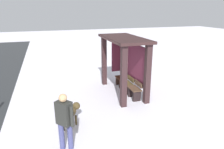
{
  "coord_description": "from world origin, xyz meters",
  "views": [
    {
      "loc": [
        8.15,
        -3.25,
        3.69
      ],
      "look_at": [
        0.12,
        -0.57,
        0.96
      ],
      "focal_mm": 32.74,
      "sensor_mm": 36.0,
      "label": 1
    }
  ],
  "objects_px": {
    "bench_center_inside": "(127,86)",
    "dog": "(70,113)",
    "bench_right_inside": "(135,92)",
    "person_walking": "(65,118)",
    "bus_shelter": "(126,55)",
    "bench_left_inside": "(121,80)"
  },
  "relations": [
    {
      "from": "bench_right_inside",
      "to": "dog",
      "type": "height_order",
      "value": "bench_right_inside"
    },
    {
      "from": "bench_center_inside",
      "to": "dog",
      "type": "distance_m",
      "value": 3.6
    },
    {
      "from": "bench_center_inside",
      "to": "dog",
      "type": "xyz_separation_m",
      "value": [
        2.15,
        -2.89,
        0.19
      ]
    },
    {
      "from": "bench_left_inside",
      "to": "person_walking",
      "type": "distance_m",
      "value": 5.19
    },
    {
      "from": "bench_left_inside",
      "to": "dog",
      "type": "relative_size",
      "value": 0.84
    },
    {
      "from": "bench_left_inside",
      "to": "dog",
      "type": "bearing_deg",
      "value": -44.43
    },
    {
      "from": "bus_shelter",
      "to": "bench_center_inside",
      "type": "xyz_separation_m",
      "value": [
        0.07,
        0.09,
        -1.43
      ]
    },
    {
      "from": "person_walking",
      "to": "bench_left_inside",
      "type": "bearing_deg",
      "value": 142.16
    },
    {
      "from": "bench_right_inside",
      "to": "bus_shelter",
      "type": "bearing_deg",
      "value": -173.89
    },
    {
      "from": "bench_left_inside",
      "to": "bench_right_inside",
      "type": "height_order",
      "value": "bench_right_inside"
    },
    {
      "from": "person_walking",
      "to": "dog",
      "type": "xyz_separation_m",
      "value": [
        -1.12,
        0.27,
        -0.47
      ]
    },
    {
      "from": "bench_right_inside",
      "to": "person_walking",
      "type": "height_order",
      "value": "person_walking"
    },
    {
      "from": "bus_shelter",
      "to": "bench_left_inside",
      "type": "distance_m",
      "value": 1.6
    },
    {
      "from": "bench_left_inside",
      "to": "bench_right_inside",
      "type": "relative_size",
      "value": 0.97
    },
    {
      "from": "person_walking",
      "to": "dog",
      "type": "distance_m",
      "value": 1.24
    },
    {
      "from": "bench_center_inside",
      "to": "dog",
      "type": "relative_size",
      "value": 0.83
    },
    {
      "from": "bench_center_inside",
      "to": "person_walking",
      "type": "xyz_separation_m",
      "value": [
        3.27,
        -3.16,
        0.66
      ]
    },
    {
      "from": "dog",
      "to": "bus_shelter",
      "type": "bearing_deg",
      "value": 128.42
    },
    {
      "from": "bus_shelter",
      "to": "dog",
      "type": "bearing_deg",
      "value": -51.58
    },
    {
      "from": "bench_center_inside",
      "to": "bench_right_inside",
      "type": "distance_m",
      "value": 0.8
    },
    {
      "from": "bus_shelter",
      "to": "bench_left_inside",
      "type": "relative_size",
      "value": 4.19
    },
    {
      "from": "bench_center_inside",
      "to": "bench_right_inside",
      "type": "relative_size",
      "value": 0.95
    }
  ]
}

